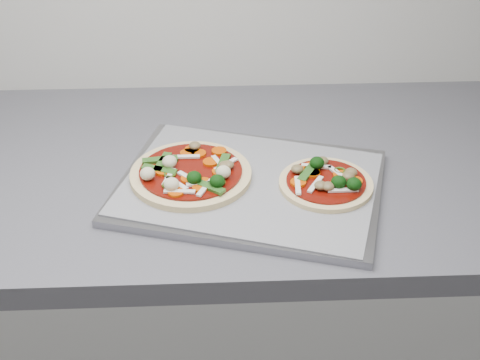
{
  "coord_description": "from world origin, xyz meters",
  "views": [
    {
      "loc": [
        -0.4,
        0.33,
        1.51
      ],
      "look_at": [
        -0.36,
        1.2,
        0.93
      ],
      "focal_mm": 50.0,
      "sensor_mm": 36.0,
      "label": 1
    }
  ],
  "objects": [
    {
      "name": "countertop",
      "position": [
        0.0,
        1.3,
        0.88
      ],
      "size": [
        3.6,
        0.6,
        0.04
      ],
      "primitive_type": "cube",
      "color": "#57575E",
      "rests_on": "base_cabinet"
    },
    {
      "name": "baking_tray",
      "position": [
        -0.35,
        1.22,
        0.91
      ],
      "size": [
        0.48,
        0.4,
        0.01
      ],
      "primitive_type": "cube",
      "rotation": [
        0.0,
        0.0,
        -0.28
      ],
      "color": "gray",
      "rests_on": "countertop"
    },
    {
      "name": "parchment",
      "position": [
        -0.35,
        1.22,
        0.91
      ],
      "size": [
        0.46,
        0.39,
        0.0
      ],
      "primitive_type": "cube",
      "rotation": [
        0.0,
        0.0,
        -0.31
      ],
      "color": "gray",
      "rests_on": "baking_tray"
    },
    {
      "name": "pizza_right",
      "position": [
        -0.23,
        1.2,
        0.92
      ],
      "size": [
        0.2,
        0.2,
        0.03
      ],
      "rotation": [
        0.0,
        0.0,
        -0.54
      ],
      "color": "beige",
      "rests_on": "parchment"
    },
    {
      "name": "base_cabinet",
      "position": [
        0.0,
        1.3,
        0.43
      ],
      "size": [
        3.6,
        0.6,
        0.86
      ],
      "primitive_type": "cube",
      "color": "#AFAFAD",
      "rests_on": "ground"
    },
    {
      "name": "pizza_left",
      "position": [
        -0.44,
        1.23,
        0.93
      ],
      "size": [
        0.24,
        0.24,
        0.03
      ],
      "rotation": [
        0.0,
        0.0,
        -0.29
      ],
      "color": "beige",
      "rests_on": "parchment"
    }
  ]
}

